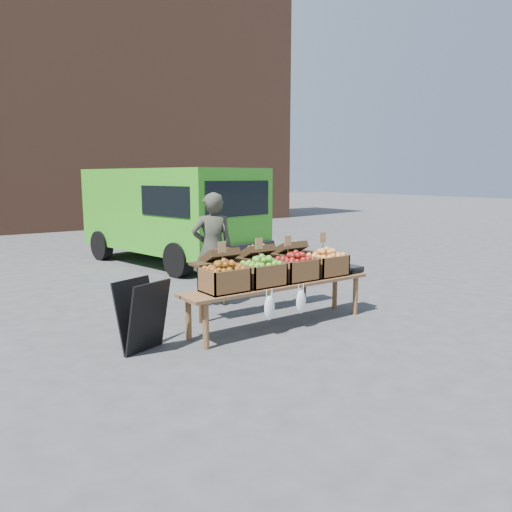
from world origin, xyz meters
TOP-DOWN VIEW (x-y plane):
  - ground at (0.00, 0.00)m, footprint 80.00×80.00m
  - delivery_van at (2.00, 5.13)m, footprint 2.85×4.90m
  - vendor at (0.82, 1.39)m, footprint 0.72×0.61m
  - chalkboard_sign at (-0.84, 0.13)m, footprint 0.60×0.46m
  - back_table at (1.11, 0.69)m, footprint 2.10×0.44m
  - display_bench at (0.94, -0.03)m, footprint 2.70×0.56m
  - crate_golden_apples at (0.12, -0.03)m, footprint 0.50×0.40m
  - crate_russet_pears at (0.67, -0.03)m, footprint 0.50×0.40m
  - crate_red_apples at (1.22, -0.03)m, footprint 0.50×0.40m
  - crate_green_apples at (1.77, -0.03)m, footprint 0.50×0.40m
  - weighing_scale at (2.19, -0.03)m, footprint 0.34×0.30m

SIDE VIEW (x-z plane):
  - ground at x=0.00m, z-range 0.00..0.00m
  - display_bench at x=0.94m, z-range 0.00..0.57m
  - chalkboard_sign at x=-0.84m, z-range 0.00..0.81m
  - back_table at x=1.11m, z-range 0.00..1.04m
  - weighing_scale at x=2.19m, z-range 0.57..0.65m
  - crate_golden_apples at x=0.12m, z-range 0.57..0.85m
  - crate_russet_pears at x=0.67m, z-range 0.57..0.85m
  - crate_red_apples at x=1.22m, z-range 0.57..0.85m
  - crate_green_apples at x=1.77m, z-range 0.57..0.85m
  - vendor at x=0.82m, z-range 0.00..1.68m
  - delivery_van at x=2.00m, z-range 0.00..2.07m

